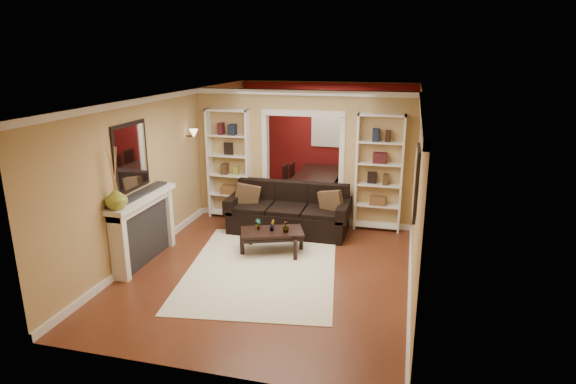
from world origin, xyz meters
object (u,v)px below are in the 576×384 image
(sofa, at_px, (288,209))
(coffee_table, at_px, (272,241))
(dining_table, at_px, (320,185))
(bookshelf_right, at_px, (379,173))
(bookshelf_left, at_px, (229,164))
(fireplace, at_px, (145,229))

(sofa, xyz_separation_m, coffee_table, (-0.03, -1.06, -0.26))
(coffee_table, xyz_separation_m, dining_table, (0.21, 3.44, 0.11))
(dining_table, bearing_deg, bookshelf_right, -140.38)
(bookshelf_left, bearing_deg, sofa, -22.08)
(sofa, height_order, coffee_table, sofa)
(sofa, distance_m, dining_table, 2.39)
(coffee_table, height_order, bookshelf_left, bookshelf_left)
(dining_table, bearing_deg, sofa, 175.69)
(coffee_table, height_order, dining_table, dining_table)
(bookshelf_left, height_order, bookshelf_right, same)
(bookshelf_left, distance_m, fireplace, 2.65)
(sofa, xyz_separation_m, bookshelf_left, (-1.43, 0.58, 0.69))
(fireplace, distance_m, dining_table, 4.84)
(fireplace, height_order, dining_table, fireplace)
(bookshelf_right, bearing_deg, bookshelf_left, 180.00)
(dining_table, bearing_deg, fireplace, 153.60)
(sofa, bearing_deg, fireplace, -135.29)
(bookshelf_left, distance_m, bookshelf_right, 3.10)
(coffee_table, distance_m, fireplace, 2.17)
(sofa, bearing_deg, coffee_table, -91.44)
(fireplace, bearing_deg, dining_table, 63.60)
(bookshelf_right, bearing_deg, sofa, -160.85)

